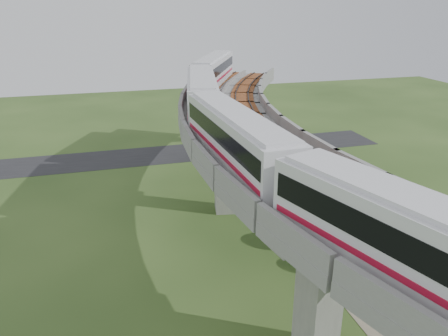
{
  "coord_description": "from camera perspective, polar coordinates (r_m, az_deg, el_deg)",
  "views": [
    {
      "loc": [
        -10.31,
        -29.67,
        20.73
      ],
      "look_at": [
        -1.08,
        3.59,
        7.5
      ],
      "focal_mm": 35.0,
      "sensor_mm": 36.0,
      "label": 1
    }
  ],
  "objects": [
    {
      "name": "dirt_lot",
      "position": [
        42.25,
        22.67,
        -10.18
      ],
      "size": [
        18.0,
        26.0,
        0.04
      ],
      "primitive_type": "cube",
      "color": "gray",
      "rests_on": "ground"
    },
    {
      "name": "tree_0",
      "position": [
        60.33,
        7.56,
        3.01
      ],
      "size": [
        2.7,
        2.7,
        3.46
      ],
      "color": "#382314",
      "rests_on": "ground"
    },
    {
      "name": "ground",
      "position": [
        37.63,
        3.12,
        -12.49
      ],
      "size": [
        160.0,
        160.0,
        0.0
      ],
      "primitive_type": "plane",
      "color": "#2E471C",
      "rests_on": "ground"
    },
    {
      "name": "fence",
      "position": [
        41.01,
        16.35,
        -9.12
      ],
      "size": [
        3.87,
        38.73,
        1.5
      ],
      "color": "#2D382D",
      "rests_on": "ground"
    },
    {
      "name": "tree_5",
      "position": [
        30.73,
        26.55,
        -18.61
      ],
      "size": [
        1.87,
        1.87,
        3.05
      ],
      "color": "#382314",
      "rests_on": "ground"
    },
    {
      "name": "tree_1",
      "position": [
        53.96,
        7.17,
        0.49
      ],
      "size": [
        3.18,
        3.18,
        3.35
      ],
      "color": "#382314",
      "rests_on": "ground"
    },
    {
      "name": "tree_2",
      "position": [
        45.14,
        8.32,
        -3.24
      ],
      "size": [
        2.1,
        2.1,
        3.29
      ],
      "color": "#382314",
      "rests_on": "ground"
    },
    {
      "name": "tree_4",
      "position": [
        37.0,
        15.15,
        -10.3
      ],
      "size": [
        2.56,
        2.56,
        3.07
      ],
      "color": "#382314",
      "rests_on": "ground"
    },
    {
      "name": "car_dark",
      "position": [
        41.91,
        19.65,
        -8.91
      ],
      "size": [
        4.97,
        3.15,
        1.34
      ],
      "primitive_type": "imported",
      "rotation": [
        0.0,
        0.0,
        1.87
      ],
      "color": "black",
      "rests_on": "dirt_lot"
    },
    {
      "name": "viaduct",
      "position": [
        34.88,
        9.41,
        1.12
      ],
      "size": [
        19.58,
        73.98,
        11.4
      ],
      "color": "#99968E",
      "rests_on": "ground"
    },
    {
      "name": "metro_train",
      "position": [
        35.91,
        2.4,
        7.39
      ],
      "size": [
        12.3,
        61.22,
        3.64
      ],
      "color": "silver",
      "rests_on": "ground"
    },
    {
      "name": "asphalt_road",
      "position": [
        64.0,
        -5.4,
        1.99
      ],
      "size": [
        60.0,
        8.0,
        0.03
      ],
      "primitive_type": "cube",
      "color": "#232326",
      "rests_on": "ground"
    },
    {
      "name": "tree_3",
      "position": [
        39.68,
        10.99,
        -7.18
      ],
      "size": [
        3.1,
        3.1,
        3.59
      ],
      "color": "#382314",
      "rests_on": "ground"
    }
  ]
}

